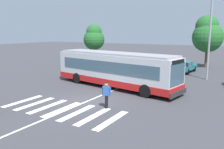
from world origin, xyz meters
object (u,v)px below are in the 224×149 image
object	(u,v)px
city_transit_bus	(114,69)
parked_car_silver	(164,64)
twin_arm_street_lamp	(211,22)
parked_car_red	(145,63)
pedestrian_crossing_street	(106,93)
background_tree_left	(94,38)
parked_car_teal	(184,66)
background_tree_right	(207,34)

from	to	relation	value
city_transit_bus	parked_car_silver	bearing A→B (deg)	85.11
twin_arm_street_lamp	parked_car_red	bearing A→B (deg)	155.03
pedestrian_crossing_street	parked_car_silver	world-z (taller)	pedestrian_crossing_street
parked_car_silver	background_tree_left	bearing A→B (deg)	174.48
pedestrian_crossing_street	background_tree_left	world-z (taller)	background_tree_left
parked_car_teal	twin_arm_street_lamp	distance (m)	6.72
parked_car_teal	city_transit_bus	bearing A→B (deg)	-108.09
twin_arm_street_lamp	background_tree_left	bearing A→B (deg)	164.75
city_transit_bus	parked_car_teal	bearing A→B (deg)	71.91
parked_car_red	background_tree_left	world-z (taller)	background_tree_left
parked_car_red	background_tree_left	xyz separation A→B (m)	(-8.79, 0.77, 3.24)
parked_car_red	parked_car_silver	size ratio (longest dim) A/B	1.02
twin_arm_street_lamp	background_tree_right	world-z (taller)	twin_arm_street_lamp
pedestrian_crossing_street	background_tree_left	bearing A→B (deg)	126.53
pedestrian_crossing_street	background_tree_right	xyz separation A→B (m)	(2.51, 22.10, 3.58)
parked_car_red	twin_arm_street_lamp	xyz separation A→B (m)	(8.41, -3.92, 4.99)
twin_arm_street_lamp	background_tree_right	distance (m)	9.26
parked_car_red	background_tree_right	bearing A→B (deg)	36.82
pedestrian_crossing_street	twin_arm_street_lamp	xyz separation A→B (m)	(4.06, 13.05, 4.79)
parked_car_silver	parked_car_teal	bearing A→B (deg)	-5.58
pedestrian_crossing_street	background_tree_right	bearing A→B (deg)	83.52
parked_car_teal	background_tree_right	size ratio (longest dim) A/B	0.65
parked_car_teal	twin_arm_street_lamp	size ratio (longest dim) A/B	0.49
city_transit_bus	background_tree_left	size ratio (longest dim) A/B	2.06
parked_car_silver	twin_arm_street_lamp	distance (m)	8.35
background_tree_right	twin_arm_street_lamp	bearing A→B (deg)	-80.28
parked_car_silver	background_tree_right	world-z (taller)	background_tree_right
pedestrian_crossing_street	parked_car_red	distance (m)	17.52
city_transit_bus	parked_car_red	bearing A→B (deg)	98.85
parked_car_teal	background_tree_left	size ratio (longest dim) A/B	0.77
background_tree_right	pedestrian_crossing_street	bearing A→B (deg)	-96.48
city_transit_bus	background_tree_right	xyz separation A→B (m)	(5.07, 16.64, 2.96)
parked_car_red	parked_car_teal	size ratio (longest dim) A/B	1.01
pedestrian_crossing_street	parked_car_red	size ratio (longest dim) A/B	0.37
parked_car_teal	twin_arm_street_lamp	world-z (taller)	twin_arm_street_lamp
pedestrian_crossing_street	twin_arm_street_lamp	world-z (taller)	twin_arm_street_lamp
city_transit_bus	pedestrian_crossing_street	world-z (taller)	city_transit_bus
parked_car_silver	parked_car_teal	size ratio (longest dim) A/B	0.99
pedestrian_crossing_street	twin_arm_street_lamp	bearing A→B (deg)	72.72
city_transit_bus	twin_arm_street_lamp	world-z (taller)	twin_arm_street_lamp
city_transit_bus	parked_car_teal	xyz separation A→B (m)	(3.56, 10.91, -0.82)
city_transit_bus	parked_car_silver	world-z (taller)	city_transit_bus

